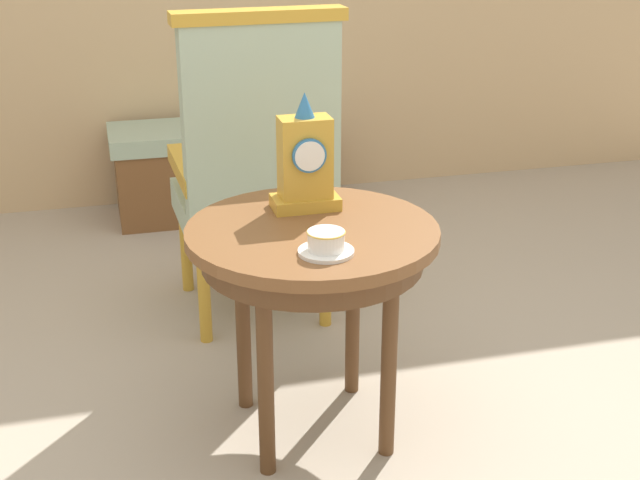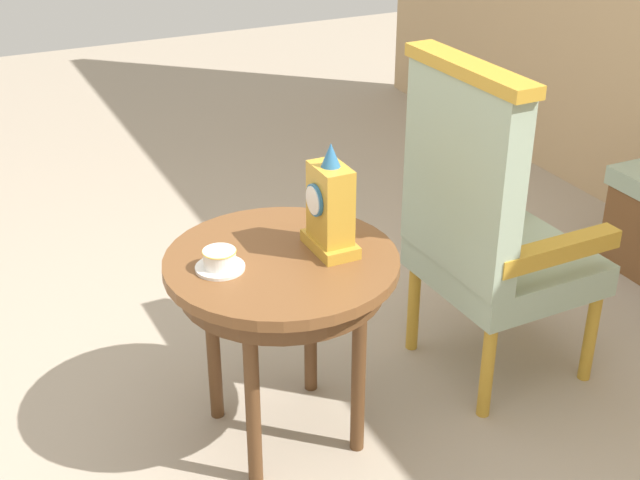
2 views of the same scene
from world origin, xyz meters
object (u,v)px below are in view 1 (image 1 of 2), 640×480
Objects in this scene: teacup_left at (326,243)px; window_bench at (224,168)px; armchair at (256,166)px; mantel_clock at (305,163)px; side_table at (312,254)px.

teacup_left reaches higher than window_bench.
armchair reaches higher than window_bench.
teacup_left is at bearing -94.89° from mantel_clock.
window_bench is (0.05, 1.17, -0.37)m from armchair.
mantel_clock is 0.29× the size of armchair.
armchair is (-0.02, 0.74, 0.03)m from side_table.
window_bench is (0.02, 1.76, -0.55)m from mantel_clock.
teacup_left is 0.93m from armchair.
armchair reaches higher than teacup_left.
mantel_clock is at bearing -90.65° from window_bench.
side_table is 0.61× the size of armchair.
armchair reaches higher than side_table.
side_table is 0.26m from mantel_clock.
side_table is 0.21m from teacup_left.
teacup_left is 2.14m from window_bench.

